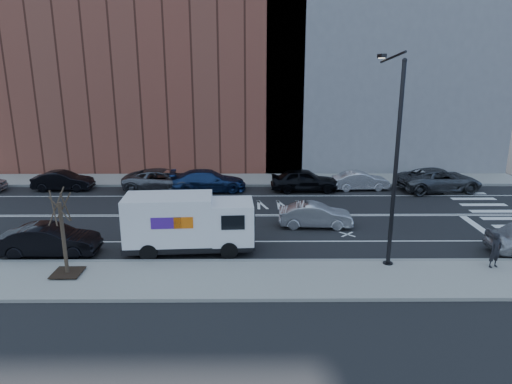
{
  "coord_description": "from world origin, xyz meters",
  "views": [
    {
      "loc": [
        0.93,
        -26.29,
        8.69
      ],
      "look_at": [
        1.11,
        0.26,
        1.4
      ],
      "focal_mm": 32.0,
      "sensor_mm": 36.0,
      "label": 1
    }
  ],
  "objects_px": {
    "fedex_van": "(188,223)",
    "driving_sedan": "(315,215)",
    "pedestrian": "(496,250)",
    "far_parked_b": "(63,181)"
  },
  "relations": [
    {
      "from": "fedex_van",
      "to": "pedestrian",
      "type": "relative_size",
      "value": 3.99
    },
    {
      "from": "driving_sedan",
      "to": "pedestrian",
      "type": "height_order",
      "value": "pedestrian"
    },
    {
      "from": "driving_sedan",
      "to": "pedestrian",
      "type": "bearing_deg",
      "value": -126.15
    },
    {
      "from": "driving_sedan",
      "to": "fedex_van",
      "type": "bearing_deg",
      "value": 121.24
    },
    {
      "from": "far_parked_b",
      "to": "driving_sedan",
      "type": "height_order",
      "value": "far_parked_b"
    },
    {
      "from": "driving_sedan",
      "to": "far_parked_b",
      "type": "bearing_deg",
      "value": 67.98
    },
    {
      "from": "fedex_van",
      "to": "driving_sedan",
      "type": "xyz_separation_m",
      "value": [
        6.61,
        3.58,
        -0.82
      ]
    },
    {
      "from": "far_parked_b",
      "to": "driving_sedan",
      "type": "xyz_separation_m",
      "value": [
        17.33,
        -8.02,
        -0.02
      ]
    },
    {
      "from": "far_parked_b",
      "to": "pedestrian",
      "type": "relative_size",
      "value": 2.66
    },
    {
      "from": "fedex_van",
      "to": "driving_sedan",
      "type": "relative_size",
      "value": 1.55
    }
  ]
}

